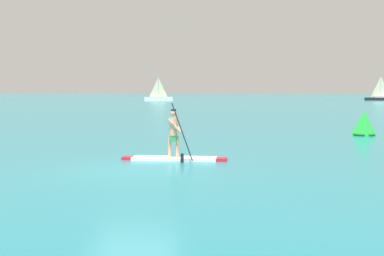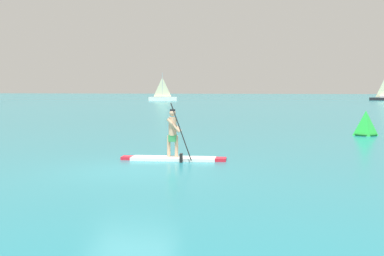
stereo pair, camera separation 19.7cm
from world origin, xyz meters
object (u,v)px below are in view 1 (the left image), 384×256
(paddleboarder_mid_center, at_px, (175,151))
(sailboat_right_horizon, at_px, (380,97))
(sailboat_left_horizon, at_px, (158,97))
(race_marker_buoy, at_px, (364,124))

(paddleboarder_mid_center, height_order, sailboat_right_horizon, sailboat_right_horizon)
(sailboat_left_horizon, bearing_deg, sailboat_right_horizon, 176.78)
(paddleboarder_mid_center, relative_size, sailboat_right_horizon, 0.57)
(sailboat_right_horizon, bearing_deg, sailboat_left_horizon, -158.89)
(race_marker_buoy, distance_m, sailboat_left_horizon, 73.15)
(race_marker_buoy, height_order, sailboat_right_horizon, sailboat_right_horizon)
(sailboat_left_horizon, bearing_deg, race_marker_buoy, 93.74)
(sailboat_right_horizon, bearing_deg, race_marker_buoy, -95.45)
(sailboat_left_horizon, distance_m, sailboat_right_horizon, 45.15)
(paddleboarder_mid_center, xyz_separation_m, race_marker_buoy, (7.49, 10.52, 0.25))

